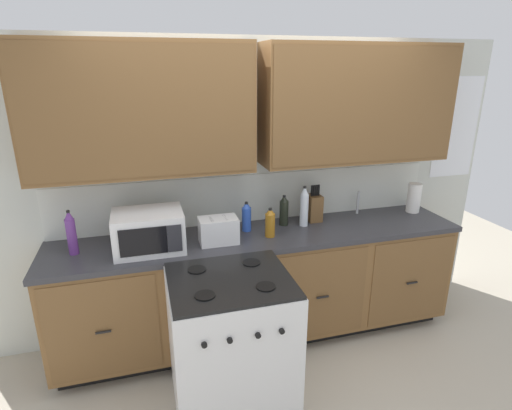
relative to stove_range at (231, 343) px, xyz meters
The scene contains 14 objects.
ground_plane 0.69m from the stove_range, 40.31° to the left, with size 8.00×8.00×0.00m, color #B2A893.
wall_unit 1.48m from the stove_range, 64.64° to the left, with size 4.38×0.40×2.39m.
counter_run 0.74m from the stove_range, 58.06° to the left, with size 3.21×0.64×0.94m.
stove_range is the anchor object (origin of this frame).
microwave 0.95m from the stove_range, 128.23° to the left, with size 0.48×0.37×0.28m.
toaster 0.79m from the stove_range, 86.01° to the left, with size 0.28×0.18×0.19m.
knife_block 1.33m from the stove_range, 41.54° to the left, with size 0.11×0.14×0.31m.
sink_faucet 1.67m from the stove_range, 32.26° to the left, with size 0.02×0.02×0.20m, color #B2B5BA.
paper_towel_roll 2.06m from the stove_range, 22.23° to the left, with size 0.12×0.12×0.26m, color white.
bottle_clear 1.22m from the stove_range, 42.48° to the left, with size 0.07×0.07×0.33m.
bottle_dark 1.14m from the stove_range, 50.99° to the left, with size 0.07×0.07×0.25m.
bottle_amber 0.92m from the stove_range, 52.25° to the left, with size 0.08×0.08×0.23m.
bottle_violet 1.31m from the stove_range, 146.17° to the left, with size 0.07×0.07×0.32m.
bottle_blue 0.98m from the stove_range, 67.89° to the left, with size 0.07×0.07×0.24m.
Camera 1 is at (-0.84, -2.51, 2.17)m, focal length 28.73 mm.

